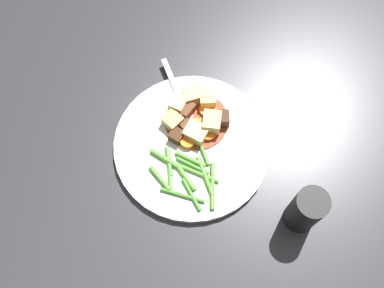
# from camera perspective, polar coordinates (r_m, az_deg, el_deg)

# --- Properties ---
(ground_plane) EXTENTS (3.00, 3.00, 0.00)m
(ground_plane) POSITION_cam_1_polar(r_m,az_deg,el_deg) (0.78, -0.00, -0.40)
(ground_plane) COLOR #2D2D33
(dinner_plate) EXTENTS (0.27, 0.27, 0.01)m
(dinner_plate) POSITION_cam_1_polar(r_m,az_deg,el_deg) (0.78, -0.00, -0.20)
(dinner_plate) COLOR white
(dinner_plate) RESTS_ON ground_plane
(stew_sauce) EXTENTS (0.11, 0.11, 0.00)m
(stew_sauce) POSITION_cam_1_polar(r_m,az_deg,el_deg) (0.79, 0.62, 3.04)
(stew_sauce) COLOR #93381E
(stew_sauce) RESTS_ON dinner_plate
(carrot_slice_0) EXTENTS (0.04, 0.04, 0.01)m
(carrot_slice_0) POSITION_cam_1_polar(r_m,az_deg,el_deg) (0.79, 1.72, 4.59)
(carrot_slice_0) COLOR orange
(carrot_slice_0) RESTS_ON dinner_plate
(carrot_slice_1) EXTENTS (0.04, 0.04, 0.01)m
(carrot_slice_1) POSITION_cam_1_polar(r_m,az_deg,el_deg) (0.78, 0.90, 2.25)
(carrot_slice_1) COLOR orange
(carrot_slice_1) RESTS_ON dinner_plate
(carrot_slice_2) EXTENTS (0.04, 0.04, 0.01)m
(carrot_slice_2) POSITION_cam_1_polar(r_m,az_deg,el_deg) (0.77, -0.53, 0.46)
(carrot_slice_2) COLOR orange
(carrot_slice_2) RESTS_ON dinner_plate
(carrot_slice_3) EXTENTS (0.03, 0.03, 0.01)m
(carrot_slice_3) POSITION_cam_1_polar(r_m,az_deg,el_deg) (0.77, 2.06, 1.40)
(carrot_slice_3) COLOR orange
(carrot_slice_3) RESTS_ON dinner_plate
(potato_chunk_0) EXTENTS (0.03, 0.03, 0.03)m
(potato_chunk_0) POSITION_cam_1_polar(r_m,az_deg,el_deg) (0.79, -1.75, 5.11)
(potato_chunk_0) COLOR #EAD68C
(potato_chunk_0) RESTS_ON dinner_plate
(potato_chunk_1) EXTENTS (0.04, 0.04, 0.02)m
(potato_chunk_1) POSITION_cam_1_polar(r_m,az_deg,el_deg) (0.76, 0.51, 1.44)
(potato_chunk_1) COLOR #EAD68C
(potato_chunk_1) RESTS_ON dinner_plate
(potato_chunk_2) EXTENTS (0.04, 0.04, 0.03)m
(potato_chunk_2) POSITION_cam_1_polar(r_m,az_deg,el_deg) (0.77, 2.56, 2.79)
(potato_chunk_2) COLOR #E5CC7A
(potato_chunk_2) RESTS_ON dinner_plate
(potato_chunk_3) EXTENTS (0.04, 0.04, 0.03)m
(potato_chunk_3) POSITION_cam_1_polar(r_m,az_deg,el_deg) (0.79, 2.04, 5.75)
(potato_chunk_3) COLOR #E5CC7A
(potato_chunk_3) RESTS_ON dinner_plate
(potato_chunk_4) EXTENTS (0.04, 0.04, 0.02)m
(potato_chunk_4) POSITION_cam_1_polar(r_m,az_deg,el_deg) (0.78, -2.51, 2.98)
(potato_chunk_4) COLOR #DBBC6B
(potato_chunk_4) RESTS_ON dinner_plate
(potato_chunk_5) EXTENTS (0.05, 0.05, 0.03)m
(potato_chunk_5) POSITION_cam_1_polar(r_m,az_deg,el_deg) (0.79, 0.22, 6.24)
(potato_chunk_5) COLOR #E5CC7A
(potato_chunk_5) RESTS_ON dinner_plate
(meat_chunk_0) EXTENTS (0.03, 0.03, 0.02)m
(meat_chunk_0) POSITION_cam_1_polar(r_m,az_deg,el_deg) (0.78, -0.70, 4.40)
(meat_chunk_0) COLOR brown
(meat_chunk_0) RESTS_ON dinner_plate
(meat_chunk_1) EXTENTS (0.03, 0.03, 0.02)m
(meat_chunk_1) POSITION_cam_1_polar(r_m,az_deg,el_deg) (0.77, -2.03, 0.97)
(meat_chunk_1) COLOR #4C2B19
(meat_chunk_1) RESTS_ON dinner_plate
(meat_chunk_2) EXTENTS (0.03, 0.03, 0.03)m
(meat_chunk_2) POSITION_cam_1_polar(r_m,az_deg,el_deg) (0.78, 3.94, 3.26)
(meat_chunk_2) COLOR #4C2B19
(meat_chunk_2) RESTS_ON dinner_plate
(meat_chunk_3) EXTENTS (0.02, 0.03, 0.02)m
(meat_chunk_3) POSITION_cam_1_polar(r_m,az_deg,el_deg) (0.78, -1.69, 4.05)
(meat_chunk_3) COLOR #56331E
(meat_chunk_3) RESTS_ON dinner_plate
(meat_chunk_4) EXTENTS (0.03, 0.02, 0.02)m
(meat_chunk_4) POSITION_cam_1_polar(r_m,az_deg,el_deg) (0.78, -0.92, 2.52)
(meat_chunk_4) COLOR brown
(meat_chunk_4) RESTS_ON dinner_plate
(green_bean_0) EXTENTS (0.03, 0.05, 0.01)m
(green_bean_0) POSITION_cam_1_polar(r_m,az_deg,el_deg) (0.75, -4.15, -4.43)
(green_bean_0) COLOR #599E38
(green_bean_0) RESTS_ON dinner_plate
(green_bean_1) EXTENTS (0.01, 0.08, 0.01)m
(green_bean_1) POSITION_cam_1_polar(r_m,az_deg,el_deg) (0.75, 0.80, -3.79)
(green_bean_1) COLOR #599E38
(green_bean_1) RESTS_ON dinner_plate
(green_bean_2) EXTENTS (0.08, 0.04, 0.01)m
(green_bean_2) POSITION_cam_1_polar(r_m,az_deg,el_deg) (0.74, 2.65, -5.41)
(green_bean_2) COLOR #599E38
(green_bean_2) RESTS_ON dinner_plate
(green_bean_3) EXTENTS (0.05, 0.03, 0.01)m
(green_bean_3) POSITION_cam_1_polar(r_m,az_deg,el_deg) (0.75, -2.85, -4.03)
(green_bean_3) COLOR #66AD42
(green_bean_3) RESTS_ON dinner_plate
(green_bean_4) EXTENTS (0.02, 0.06, 0.01)m
(green_bean_4) POSITION_cam_1_polar(r_m,az_deg,el_deg) (0.76, -3.44, -1.96)
(green_bean_4) COLOR #599E38
(green_bean_4) RESTS_ON dinner_plate
(green_bean_5) EXTENTS (0.06, 0.05, 0.01)m
(green_bean_5) POSITION_cam_1_polar(r_m,az_deg,el_deg) (0.76, 1.20, -0.45)
(green_bean_5) COLOR #4C8E33
(green_bean_5) RESTS_ON dinner_plate
(green_bean_6) EXTENTS (0.02, 0.08, 0.01)m
(green_bean_6) POSITION_cam_1_polar(r_m,az_deg,el_deg) (0.74, -1.22, -6.62)
(green_bean_6) COLOR #4C8E33
(green_bean_6) RESTS_ON dinner_plate
(green_bean_7) EXTENTS (0.01, 0.06, 0.01)m
(green_bean_7) POSITION_cam_1_polar(r_m,az_deg,el_deg) (0.76, -0.20, -2.00)
(green_bean_7) COLOR #599E38
(green_bean_7) RESTS_ON dinner_plate
(green_bean_8) EXTENTS (0.04, 0.05, 0.01)m
(green_bean_8) POSITION_cam_1_polar(r_m,az_deg,el_deg) (0.75, -0.82, -4.27)
(green_bean_8) COLOR #66AD42
(green_bean_8) RESTS_ON dinner_plate
(green_bean_9) EXTENTS (0.04, 0.05, 0.01)m
(green_bean_9) POSITION_cam_1_polar(r_m,az_deg,el_deg) (0.74, -0.07, -6.52)
(green_bean_9) COLOR #4C8E33
(green_bean_9) RESTS_ON dinner_plate
(green_bean_10) EXTENTS (0.06, 0.05, 0.01)m
(green_bean_10) POSITION_cam_1_polar(r_m,az_deg,el_deg) (0.75, 1.68, -4.07)
(green_bean_10) COLOR #599E38
(green_bean_10) RESTS_ON dinner_plate
(green_bean_11) EXTENTS (0.05, 0.03, 0.01)m
(green_bean_11) POSITION_cam_1_polar(r_m,az_deg,el_deg) (0.76, -2.98, -2.23)
(green_bean_11) COLOR #599E38
(green_bean_11) RESTS_ON dinner_plate
(green_bean_12) EXTENTS (0.01, 0.06, 0.01)m
(green_bean_12) POSITION_cam_1_polar(r_m,az_deg,el_deg) (0.75, 0.10, -2.83)
(green_bean_12) COLOR #4C8E33
(green_bean_12) RESTS_ON dinner_plate
(fork) EXTENTS (0.14, 0.13, 0.00)m
(fork) POSITION_cam_1_polar(r_m,az_deg,el_deg) (0.80, -1.47, 5.59)
(fork) COLOR silver
(fork) RESTS_ON dinner_plate
(pepper_mill) EXTENTS (0.05, 0.05, 0.10)m
(pepper_mill) POSITION_cam_1_polar(r_m,az_deg,el_deg) (0.72, 14.39, -8.24)
(pepper_mill) COLOR black
(pepper_mill) RESTS_ON ground_plane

